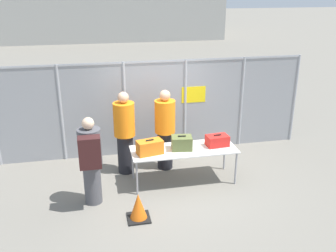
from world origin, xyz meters
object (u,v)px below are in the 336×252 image
suitcase_orange (150,147)px  security_worker_near (165,129)px  suitcase_red (217,141)px  traffic_cone (138,207)px  suitcase_olive (182,143)px  security_worker_far (125,132)px  utility_trailer (198,100)px  traveler_hooded (91,159)px  inspection_table (184,151)px

suitcase_orange → security_worker_near: (0.47, 0.80, 0.05)m
suitcase_red → traffic_cone: suitcase_red is taller
suitcase_olive → security_worker_near: bearing=106.2°
security_worker_far → traffic_cone: security_worker_far is taller
security_worker_far → suitcase_olive: bearing=159.8°
suitcase_red → utility_trailer: (0.87, 4.40, -0.47)m
suitcase_orange → security_worker_far: 0.89m
traveler_hooded → traffic_cone: 1.25m
inspection_table → security_worker_near: size_ratio=1.19×
suitcase_orange → traffic_cone: 1.33m
suitcase_orange → traveler_hooded: traveler_hooded is taller
suitcase_red → security_worker_near: size_ratio=0.26×
suitcase_olive → traffic_cone: (-1.07, -1.17, -0.66)m
inspection_table → traffic_cone: bearing=-133.6°
inspection_table → utility_trailer: 4.71m
traveler_hooded → suitcase_orange: bearing=2.2°
suitcase_orange → utility_trailer: suitcase_orange is taller
suitcase_orange → utility_trailer: size_ratio=0.17×
inspection_table → suitcase_olive: size_ratio=4.80×
inspection_table → suitcase_red: suitcase_red is taller
suitcase_red → security_worker_far: (-1.87, 0.67, 0.09)m
inspection_table → security_worker_far: size_ratio=1.18×
suitcase_orange → utility_trailer: (2.32, 4.51, -0.50)m
security_worker_near → suitcase_red: bearing=133.9°
inspection_table → security_worker_far: security_worker_far is taller
security_worker_far → suitcase_orange: bearing=130.4°
suitcase_olive → security_worker_near: 0.74m
suitcase_red → utility_trailer: bearing=78.8°
suitcase_red → traveler_hooded: traveler_hooded is taller
security_worker_near → utility_trailer: bearing=-127.4°
security_worker_far → suitcase_red: bearing=172.2°
utility_trailer → traffic_cone: (-2.71, -5.59, -0.16)m
inspection_table → suitcase_olive: 0.19m
security_worker_near → traffic_cone: (-0.87, -1.89, -0.71)m
suitcase_olive → suitcase_red: (0.77, 0.02, -0.02)m
suitcase_olive → traveler_hooded: size_ratio=0.26×
traffic_cone → inspection_table: bearing=46.4°
utility_trailer → suitcase_olive: bearing=-110.4°
security_worker_near → security_worker_far: (-0.89, -0.02, 0.01)m
traveler_hooded → utility_trailer: bearing=37.4°
traffic_cone → utility_trailer: bearing=64.1°
traveler_hooded → utility_trailer: 6.05m
security_worker_far → utility_trailer: (2.74, 3.73, -0.56)m
suitcase_orange → utility_trailer: bearing=62.8°
traveler_hooded → utility_trailer: traveler_hooded is taller
suitcase_red → inspection_table: bearing=-178.4°
suitcase_olive → suitcase_red: 0.77m
security_worker_far → utility_trailer: security_worker_far is taller
utility_trailer → traffic_cone: size_ratio=6.58×
security_worker_near → security_worker_far: size_ratio=0.99×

